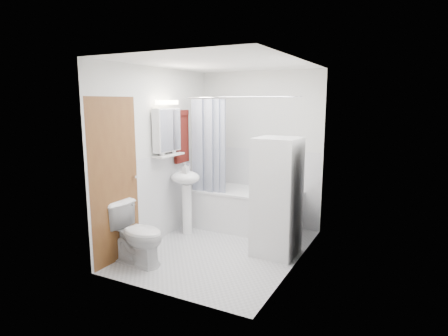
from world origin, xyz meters
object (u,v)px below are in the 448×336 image
at_px(sink, 186,187).
at_px(toilet, 137,234).
at_px(bathtub, 247,208).
at_px(washer_dryer, 277,197).

distance_m(sink, toilet, 1.19).
height_order(bathtub, washer_dryer, washer_dryer).
height_order(bathtub, toilet, toilet).
xyz_separation_m(bathtub, washer_dryer, (0.71, -0.71, 0.42)).
height_order(bathtub, sink, sink).
bearing_deg(sink, bathtub, 39.80).
relative_size(sink, washer_dryer, 0.69).
height_order(sink, toilet, sink).
bearing_deg(bathtub, toilet, -111.51).
bearing_deg(washer_dryer, sink, 177.48).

